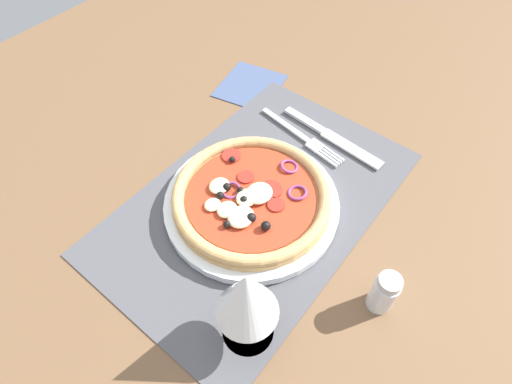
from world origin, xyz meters
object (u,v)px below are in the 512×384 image
fork (305,138)px  wine_glass (247,297)px  plate (250,202)px  pizza (249,195)px  napkin (250,85)px  pepper_shaker (384,293)px  knife (332,137)px

fork → wine_glass: wine_glass is taller
plate → pizza: 1.83cm
napkin → pepper_shaker: pepper_shaker is taller
wine_glass → pepper_shaker: size_ratio=2.22×
pizza → pepper_shaker: 22.61cm
plate → fork: 16.72cm
plate → pizza: (0.06, 0.02, 1.83)cm
pizza → napkin: bearing=-141.1°
knife → pepper_shaker: 29.72cm
fork → knife: bearing=50.3°
pizza → wine_glass: 20.13cm
knife → pepper_shaker: bearing=-41.7°
napkin → pepper_shaker: (23.97, 40.67, 3.07)cm
knife → fork: bearing=-133.4°
plate → wine_glass: wine_glass is taller
plate → wine_glass: size_ratio=1.74×
fork → napkin: fork is taller
plate → wine_glass: (14.77, 11.74, 9.01)cm
pepper_shaker → napkin: bearing=-120.5°
wine_glass → knife: bearing=-164.5°
fork → pepper_shaker: 30.24cm
fork → wine_glass: size_ratio=1.21×
napkin → plate: bearing=38.9°
fork → pepper_shaker: size_ratio=2.69×
pizza → napkin: (-22.48, -18.11, -2.78)cm
plate → knife: size_ratio=1.29×
napkin → pepper_shaker: size_ratio=1.81×
napkin → pizza: bearing=38.9°
wine_glass → plate: bearing=-141.5°
knife → napkin: knife is taller
pizza → wine_glass: size_ratio=1.57×
fork → wine_glass: bearing=-59.0°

